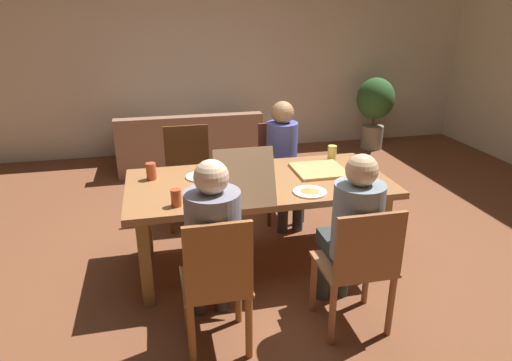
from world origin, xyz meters
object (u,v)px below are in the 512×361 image
Objects in this scene: chair_0 at (217,283)px; chair_1 at (279,167)px; plate_0 at (310,191)px; drinking_glass_2 at (176,198)px; pizza_box_0 at (319,170)px; pizza_box_1 at (239,188)px; potted_plant at (375,105)px; drinking_glass_0 at (151,171)px; drinking_glass_1 at (263,160)px; person_0 at (212,239)px; couch at (189,146)px; drinking_glass_3 at (332,153)px; chair_3 at (188,169)px; chair_2 at (359,266)px; person_1 at (284,154)px; person_2 at (352,226)px; dining_table at (259,190)px; plate_1 at (201,176)px.

chair_0 reaches higher than chair_1.
drinking_glass_2 is at bearing -178.98° from plate_0.
pizza_box_0 is 0.73× the size of pizza_box_1.
potted_plant is (1.85, 2.66, -0.09)m from pizza_box_0.
pizza_box_1 reaches higher than plate_0.
drinking_glass_0 reaches higher than drinking_glass_1.
pizza_box_1 is at bearing 64.38° from person_0.
chair_1 is at bearing -65.25° from couch.
drinking_glass_0 reaches higher than couch.
drinking_glass_3 is at bearing -63.72° from couch.
chair_3 is 0.84m from drinking_glass_0.
chair_3 reaches higher than drinking_glass_2.
chair_2 is 1.61× the size of pizza_box_1.
pizza_box_1 reaches higher than drinking_glass_2.
chair_1 is 0.79× the size of person_1.
person_2 reaches higher than chair_2.
drinking_glass_1 is at bearing 5.98° from drinking_glass_0.
chair_0 is at bearing -114.68° from drinking_glass_1.
potted_plant is at bearing 45.50° from drinking_glass_2.
pizza_box_1 reaches higher than chair_1.
drinking_glass_0 reaches higher than plate_0.
drinking_glass_1 is (0.58, -0.63, 0.25)m from chair_3.
pizza_box_1 is 1.11m from drinking_glass_3.
drinking_glass_1 is at bearing 62.62° from person_0.
potted_plant reaches higher than chair_1.
person_0 reaches higher than drinking_glass_2.
dining_table is 0.35m from drinking_glass_1.
dining_table is 15.95× the size of drinking_glass_3.
pizza_box_0 is (1.00, 0.90, 0.03)m from person_0.
chair_3 is at bearing 90.00° from chair_0.
person_0 reaches higher than plate_1.
pizza_box_0 is (0.11, -0.81, 0.24)m from chair_1.
dining_table is 3.65× the size of pizza_box_1.
drinking_glass_2 is (-0.18, -1.28, 0.26)m from chair_3.
drinking_glass_3 reaches higher than dining_table.
potted_plant is (2.85, 3.70, 0.16)m from chair_0.
person_0 is 1.17× the size of potted_plant.
plate_1 is (-0.85, -0.72, 0.24)m from chair_1.
dining_table is at bearing -114.98° from chair_1.
drinking_glass_2 is (-0.18, 0.62, 0.30)m from chair_0.
person_1 is at bearing -67.19° from couch.
person_2 is at bearing -105.57° from drinking_glass_3.
drinking_glass_3 is (0.21, 0.26, 0.05)m from pizza_box_0.
pizza_box_1 is 4.19× the size of drinking_glass_0.
plate_0 is 0.24× the size of potted_plant.
pizza_box_1 reaches higher than plate_1.
chair_2 is at bearing -0.12° from chair_0.
chair_1 is 1.14m from plate_1.
chair_3 is 2.30× the size of pizza_box_0.
person_1 is at bearing 57.80° from pizza_box_1.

